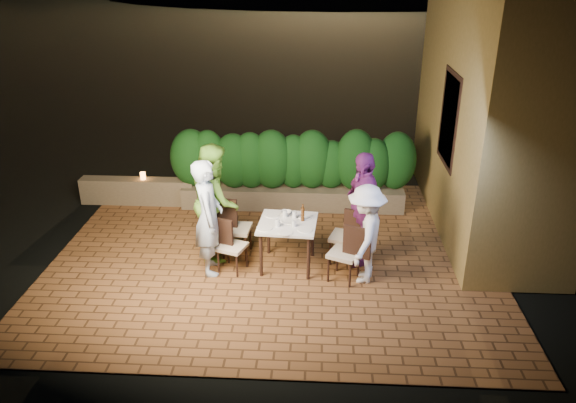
# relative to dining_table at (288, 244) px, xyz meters

# --- Properties ---
(ground) EXTENTS (400.00, 400.00, 0.00)m
(ground) POSITION_rel_dining_table_xyz_m (-0.24, -0.07, -0.40)
(ground) COLOR black
(ground) RESTS_ON ground
(terrace_floor) EXTENTS (7.00, 6.00, 0.15)m
(terrace_floor) POSITION_rel_dining_table_xyz_m (-0.24, 0.43, -0.45)
(terrace_floor) COLOR brown
(terrace_floor) RESTS_ON ground
(building_wall) EXTENTS (1.60, 5.00, 5.00)m
(building_wall) POSITION_rel_dining_table_xyz_m (3.36, 1.93, 2.12)
(building_wall) COLOR olive
(building_wall) RESTS_ON ground
(window_pane) EXTENTS (0.08, 1.00, 1.40)m
(window_pane) POSITION_rel_dining_table_xyz_m (2.58, 1.43, 1.62)
(window_pane) COLOR black
(window_pane) RESTS_ON building_wall
(window_frame) EXTENTS (0.06, 1.15, 1.55)m
(window_frame) POSITION_rel_dining_table_xyz_m (2.57, 1.43, 1.62)
(window_frame) COLOR black
(window_frame) RESTS_ON building_wall
(planter) EXTENTS (4.20, 0.55, 0.40)m
(planter) POSITION_rel_dining_table_xyz_m (-0.04, 2.23, -0.17)
(planter) COLOR brown
(planter) RESTS_ON ground
(hedge) EXTENTS (4.00, 0.70, 1.10)m
(hedge) POSITION_rel_dining_table_xyz_m (-0.04, 2.23, 0.57)
(hedge) COLOR #124012
(hedge) RESTS_ON planter
(parapet) EXTENTS (2.20, 0.30, 0.50)m
(parapet) POSITION_rel_dining_table_xyz_m (-3.04, 2.23, -0.12)
(parapet) COLOR brown
(parapet) RESTS_ON ground
(hill) EXTENTS (52.00, 40.00, 22.00)m
(hill) POSITION_rel_dining_table_xyz_m (1.76, 59.93, -4.38)
(hill) COLOR black
(hill) RESTS_ON ground
(dining_table) EXTENTS (0.92, 0.92, 0.75)m
(dining_table) POSITION_rel_dining_table_xyz_m (0.00, 0.00, 0.00)
(dining_table) COLOR white
(dining_table) RESTS_ON ground
(plate_nw) EXTENTS (0.24, 0.24, 0.01)m
(plate_nw) POSITION_rel_dining_table_xyz_m (-0.33, -0.22, 0.38)
(plate_nw) COLOR white
(plate_nw) RESTS_ON dining_table
(plate_sw) EXTENTS (0.22, 0.22, 0.01)m
(plate_sw) POSITION_rel_dining_table_xyz_m (-0.25, 0.23, 0.38)
(plate_sw) COLOR white
(plate_sw) RESTS_ON dining_table
(plate_ne) EXTENTS (0.22, 0.22, 0.01)m
(plate_ne) POSITION_rel_dining_table_xyz_m (0.27, -0.24, 0.38)
(plate_ne) COLOR white
(plate_ne) RESTS_ON dining_table
(plate_se) EXTENTS (0.23, 0.23, 0.01)m
(plate_se) POSITION_rel_dining_table_xyz_m (0.26, 0.21, 0.38)
(plate_se) COLOR white
(plate_se) RESTS_ON dining_table
(plate_centre) EXTENTS (0.24, 0.24, 0.01)m
(plate_centre) POSITION_rel_dining_table_xyz_m (0.02, 0.03, 0.38)
(plate_centre) COLOR white
(plate_centre) RESTS_ON dining_table
(plate_front) EXTENTS (0.21, 0.21, 0.01)m
(plate_front) POSITION_rel_dining_table_xyz_m (-0.01, -0.36, 0.38)
(plate_front) COLOR white
(plate_front) RESTS_ON dining_table
(glass_nw) EXTENTS (0.07, 0.07, 0.12)m
(glass_nw) POSITION_rel_dining_table_xyz_m (-0.14, -0.15, 0.43)
(glass_nw) COLOR silver
(glass_nw) RESTS_ON dining_table
(glass_sw) EXTENTS (0.07, 0.07, 0.12)m
(glass_sw) POSITION_rel_dining_table_xyz_m (-0.05, 0.17, 0.44)
(glass_sw) COLOR silver
(glass_sw) RESTS_ON dining_table
(glass_ne) EXTENTS (0.06, 0.06, 0.10)m
(glass_ne) POSITION_rel_dining_table_xyz_m (0.10, -0.14, 0.42)
(glass_ne) COLOR silver
(glass_ne) RESTS_ON dining_table
(glass_se) EXTENTS (0.07, 0.07, 0.12)m
(glass_se) POSITION_rel_dining_table_xyz_m (0.10, 0.15, 0.43)
(glass_se) COLOR silver
(glass_se) RESTS_ON dining_table
(beer_bottle) EXTENTS (0.05, 0.05, 0.27)m
(beer_bottle) POSITION_rel_dining_table_xyz_m (0.23, 0.06, 0.51)
(beer_bottle) COLOR #46250B
(beer_bottle) RESTS_ON dining_table
(bowl) EXTENTS (0.19, 0.19, 0.04)m
(bowl) POSITION_rel_dining_table_xyz_m (-0.04, 0.31, 0.40)
(bowl) COLOR white
(bowl) RESTS_ON dining_table
(chair_left_front) EXTENTS (0.50, 0.50, 0.84)m
(chair_left_front) POSITION_rel_dining_table_xyz_m (-0.84, -0.18, 0.04)
(chair_left_front) COLOR black
(chair_left_front) RESTS_ON ground
(chair_left_back) EXTENTS (0.48, 0.48, 0.96)m
(chair_left_back) POSITION_rel_dining_table_xyz_m (-0.84, 0.32, 0.10)
(chair_left_back) COLOR black
(chair_left_back) RESTS_ON ground
(chair_right_front) EXTENTS (0.55, 0.55, 0.90)m
(chair_right_front) POSITION_rel_dining_table_xyz_m (0.85, -0.34, 0.08)
(chair_right_front) COLOR black
(chair_right_front) RESTS_ON ground
(chair_right_back) EXTENTS (0.53, 0.53, 0.92)m
(chair_right_back) POSITION_rel_dining_table_xyz_m (0.88, 0.17, 0.08)
(chair_right_back) COLOR black
(chair_right_back) RESTS_ON ground
(diner_blue) EXTENTS (0.54, 0.72, 1.80)m
(diner_blue) POSITION_rel_dining_table_xyz_m (-1.16, -0.20, 0.52)
(diner_blue) COLOR #AAC0DB
(diner_blue) RESTS_ON ground
(diner_green) EXTENTS (0.88, 1.03, 1.85)m
(diner_green) POSITION_rel_dining_table_xyz_m (-1.15, 0.35, 0.55)
(diner_green) COLOR #72BB3A
(diner_green) RESTS_ON ground
(diner_white) EXTENTS (0.78, 1.08, 1.51)m
(diner_white) POSITION_rel_dining_table_xyz_m (1.15, -0.33, 0.38)
(diner_white) COLOR white
(diner_white) RESTS_ON ground
(diner_purple) EXTENTS (0.76, 1.15, 1.81)m
(diner_purple) POSITION_rel_dining_table_xyz_m (1.13, 0.23, 0.53)
(diner_purple) COLOR #772771
(diner_purple) RESTS_ON ground
(parapet_lamp) EXTENTS (0.10, 0.10, 0.14)m
(parapet_lamp) POSITION_rel_dining_table_xyz_m (-2.91, 2.23, 0.20)
(parapet_lamp) COLOR orange
(parapet_lamp) RESTS_ON parapet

